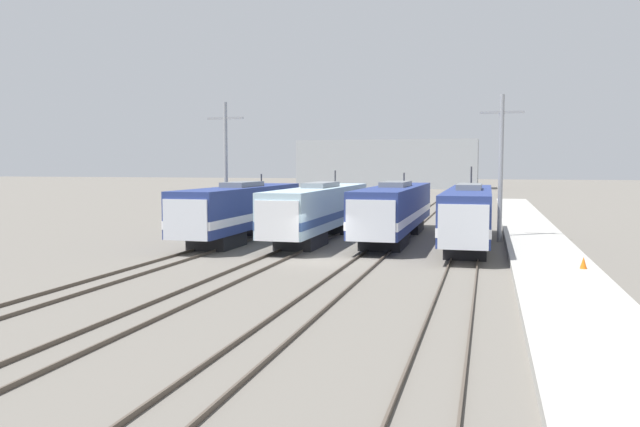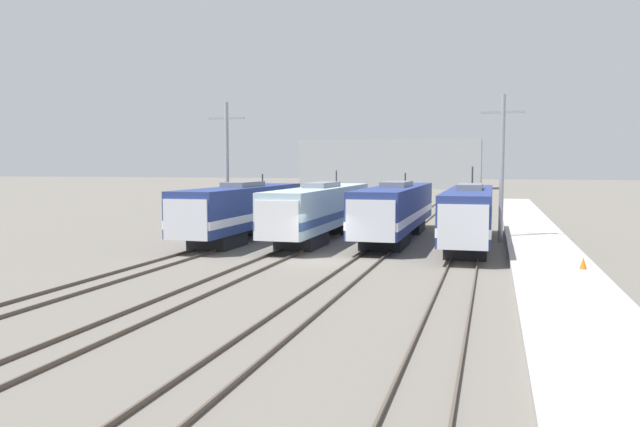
% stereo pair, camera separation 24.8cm
% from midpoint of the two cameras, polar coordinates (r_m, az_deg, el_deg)
% --- Properties ---
extents(ground_plane, '(400.00, 400.00, 0.00)m').
position_cam_midpoint_polar(ground_plane, '(34.28, -0.27, -4.34)').
color(ground_plane, '#666059').
extents(rail_pair_far_left, '(1.51, 120.00, 0.15)m').
position_cam_midpoint_polar(rail_pair_far_left, '(37.04, -11.84, -3.66)').
color(rail_pair_far_left, '#4C4238').
rests_on(rail_pair_far_left, ground_plane).
extents(rail_pair_center_left, '(1.51, 120.00, 0.15)m').
position_cam_midpoint_polar(rail_pair_center_left, '(35.03, -4.33, -4.04)').
color(rail_pair_center_left, '#4C4238').
rests_on(rail_pair_center_left, ground_plane).
extents(rail_pair_center_right, '(1.51, 120.00, 0.15)m').
position_cam_midpoint_polar(rail_pair_center_right, '(33.68, 3.95, -4.38)').
color(rail_pair_center_right, '#4C4238').
rests_on(rail_pair_center_right, ground_plane).
extents(rail_pair_far_right, '(1.51, 120.00, 0.15)m').
position_cam_midpoint_polar(rail_pair_far_right, '(33.09, 12.72, -4.64)').
color(rail_pair_far_right, '#4C4238').
rests_on(rail_pair_far_right, ground_plane).
extents(locomotive_far_left, '(3.02, 17.19, 4.56)m').
position_cam_midpoint_polar(locomotive_far_left, '(43.40, -7.52, 0.28)').
color(locomotive_far_left, black).
rests_on(locomotive_far_left, ground_plane).
extents(locomotive_center_left, '(2.89, 19.26, 4.82)m').
position_cam_midpoint_polar(locomotive_center_left, '(43.75, -0.23, 0.31)').
color(locomotive_center_left, '#232326').
rests_on(locomotive_center_left, ground_plane).
extents(locomotive_center_right, '(3.09, 19.60, 4.64)m').
position_cam_midpoint_polar(locomotive_center_right, '(43.96, 6.68, 0.34)').
color(locomotive_center_right, black).
rests_on(locomotive_center_right, ground_plane).
extents(locomotive_far_right, '(2.80, 18.48, 5.13)m').
position_cam_midpoint_polar(locomotive_far_right, '(40.91, 13.26, -0.09)').
color(locomotive_far_right, black).
rests_on(locomotive_far_right, ground_plane).
extents(catenary_tower_left, '(2.92, 0.30, 9.99)m').
position_cam_midpoint_polar(catenary_tower_left, '(48.25, -8.76, 4.46)').
color(catenary_tower_left, gray).
rests_on(catenary_tower_left, ground_plane).
extents(catenary_tower_right, '(2.92, 0.30, 9.99)m').
position_cam_midpoint_polar(catenary_tower_right, '(44.12, 16.06, 4.34)').
color(catenary_tower_right, gray).
rests_on(catenary_tower_right, ground_plane).
extents(platform, '(4.00, 120.00, 0.41)m').
position_cam_midpoint_polar(platform, '(33.18, 20.26, -4.56)').
color(platform, '#A8A59E').
rests_on(platform, ground_plane).
extents(traffic_cone, '(0.32, 0.32, 0.56)m').
position_cam_midpoint_polar(traffic_cone, '(31.65, 22.74, -4.17)').
color(traffic_cone, orange).
rests_on(traffic_cone, platform).
extents(depot_building, '(40.04, 12.02, 10.78)m').
position_cam_midpoint_polar(depot_building, '(143.37, 6.15, 4.51)').
color(depot_building, '#9EA3A8').
rests_on(depot_building, ground_plane).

